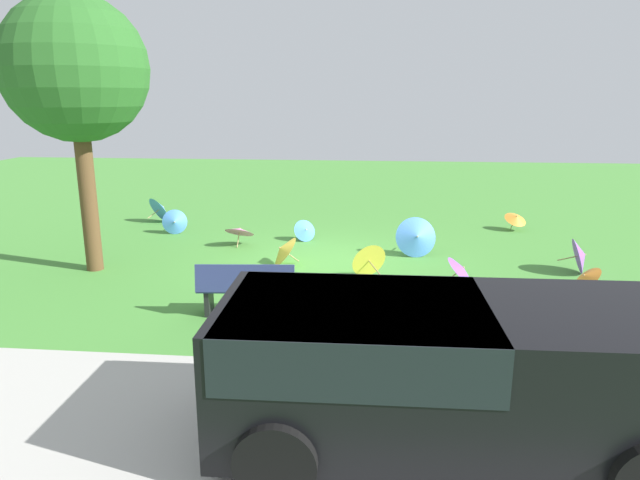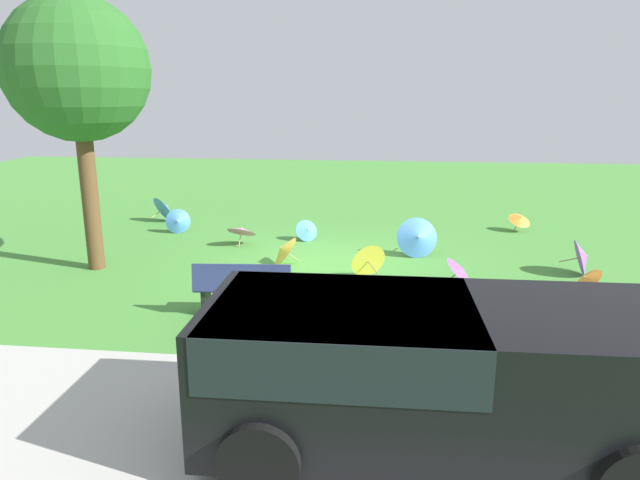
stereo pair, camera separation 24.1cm
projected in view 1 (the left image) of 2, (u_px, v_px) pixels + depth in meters
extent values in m
plane|color=#478C38|center=(329.00, 262.00, 12.39)|extent=(40.00, 40.00, 0.00)
cube|color=#B2AFA8|center=(278.00, 439.00, 5.98)|extent=(40.00, 3.65, 0.01)
cube|color=black|center=(448.00, 369.00, 5.70)|extent=(4.63, 1.97, 1.35)
cube|color=black|center=(357.00, 329.00, 5.67)|extent=(2.61, 1.96, 0.55)
cylinder|color=black|center=(276.00, 461.00, 5.02)|extent=(0.76, 0.23, 0.76)
cylinder|color=black|center=(300.00, 363.00, 6.86)|extent=(0.76, 0.23, 0.76)
cylinder|color=black|center=(575.00, 374.00, 6.60)|extent=(0.76, 0.23, 0.76)
cube|color=navy|center=(247.00, 288.00, 9.35)|extent=(1.63, 0.58, 0.05)
cube|color=navy|center=(245.00, 278.00, 9.10)|extent=(1.60, 0.25, 0.45)
cube|color=black|center=(209.00, 300.00, 9.41)|extent=(0.11, 0.41, 0.45)
cube|color=black|center=(286.00, 301.00, 9.40)|extent=(0.11, 0.41, 0.45)
cylinder|color=brown|center=(88.00, 194.00, 11.46)|extent=(0.34, 0.34, 3.18)
sphere|color=#286023|center=(75.00, 69.00, 10.86)|extent=(2.80, 2.80, 2.80)
cylinder|color=tan|center=(302.00, 233.00, 14.31)|extent=(0.20, 0.28, 0.19)
cone|color=#4C8CE5|center=(305.00, 230.00, 14.11)|extent=(0.67, 0.61, 0.55)
sphere|color=tan|center=(306.00, 230.00, 14.06)|extent=(0.06, 0.06, 0.05)
cylinder|color=tan|center=(567.00, 258.00, 11.58)|extent=(0.37, 0.07, 0.13)
cone|color=purple|center=(581.00, 255.00, 11.50)|extent=(0.47, 0.78, 0.75)
sphere|color=tan|center=(585.00, 255.00, 11.48)|extent=(0.05, 0.04, 0.04)
cylinder|color=tan|center=(238.00, 240.00, 13.58)|extent=(0.06, 0.19, 0.34)
cone|color=pink|center=(240.00, 230.00, 13.62)|extent=(0.82, 0.80, 0.41)
sphere|color=tan|center=(240.00, 228.00, 13.63)|extent=(0.04, 0.05, 0.05)
cylinder|color=tan|center=(374.00, 268.00, 11.04)|extent=(0.24, 0.43, 0.17)
cone|color=yellow|center=(368.00, 259.00, 11.29)|extent=(0.80, 0.65, 0.73)
sphere|color=tan|center=(366.00, 257.00, 11.34)|extent=(0.05, 0.06, 0.05)
cylinder|color=tan|center=(153.00, 214.00, 16.09)|extent=(0.26, 0.30, 0.21)
cone|color=#4C8CE5|center=(161.00, 208.00, 16.23)|extent=(0.95, 0.92, 0.79)
sphere|color=tan|center=(163.00, 207.00, 16.27)|extent=(0.06, 0.06, 0.05)
cylinder|color=tan|center=(413.00, 238.00, 13.06)|extent=(0.12, 0.58, 0.22)
cone|color=#4C8CE5|center=(417.00, 237.00, 12.67)|extent=(0.98, 0.61, 0.92)
sphere|color=tan|center=(417.00, 237.00, 12.59)|extent=(0.04, 0.05, 0.05)
cylinder|color=tan|center=(292.00, 257.00, 12.16)|extent=(0.30, 0.10, 0.25)
cone|color=yellow|center=(282.00, 250.00, 12.09)|extent=(0.74, 0.85, 0.67)
sphere|color=tan|center=(280.00, 248.00, 12.06)|extent=(0.06, 0.05, 0.05)
cylinder|color=tan|center=(451.00, 277.00, 10.83)|extent=(0.31, 0.09, 0.31)
cone|color=purple|center=(462.00, 269.00, 10.73)|extent=(0.65, 0.74, 0.53)
sphere|color=tan|center=(464.00, 267.00, 10.71)|extent=(0.06, 0.05, 0.05)
cylinder|color=tan|center=(175.00, 222.00, 15.04)|extent=(0.14, 0.40, 0.10)
cone|color=#4C8CE5|center=(175.00, 222.00, 14.77)|extent=(0.69, 0.44, 0.66)
sphere|color=tan|center=(174.00, 222.00, 14.70)|extent=(0.05, 0.05, 0.04)
cylinder|color=tan|center=(593.00, 285.00, 10.44)|extent=(0.26, 0.03, 0.26)
cone|color=orange|center=(586.00, 277.00, 10.41)|extent=(0.49, 0.58, 0.48)
sphere|color=tan|center=(584.00, 275.00, 10.40)|extent=(0.05, 0.04, 0.05)
cylinder|color=tan|center=(513.00, 224.00, 15.32)|extent=(0.10, 0.17, 0.30)
cone|color=orange|center=(516.00, 218.00, 15.17)|extent=(0.77, 0.77, 0.39)
sphere|color=tan|center=(517.00, 216.00, 15.13)|extent=(0.05, 0.06, 0.05)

